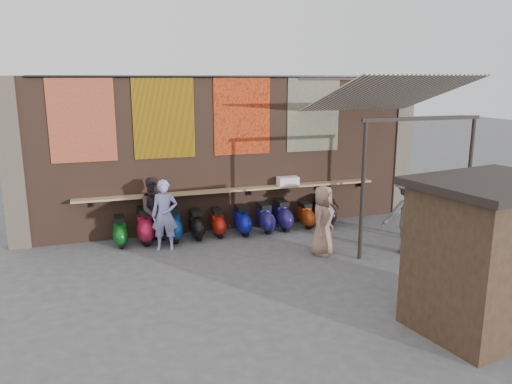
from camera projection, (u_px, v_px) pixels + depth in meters
ground at (262, 260)px, 11.08m from camera, size 70.00×70.00×0.00m
brick_wall at (229, 154)px, 13.13m from camera, size 10.00×0.40×4.00m
pier_left at (13, 164)px, 11.55m from camera, size 0.50×0.50×4.00m
pier_right at (399, 145)px, 14.72m from camera, size 0.50×0.50×4.00m
eating_counter at (233, 190)px, 12.99m from camera, size 8.00×0.32×0.05m
shelf_box at (288, 181)px, 13.39m from camera, size 0.56×0.30×0.23m
tapestry_redgold at (82, 120)px, 11.61m from camera, size 1.50×0.02×2.00m
tapestry_sun at (164, 118)px, 12.19m from camera, size 1.50×0.02×2.00m
tapestry_orange at (242, 116)px, 12.80m from camera, size 1.50×0.02×2.00m
tapestry_multi at (313, 114)px, 13.41m from camera, size 1.50×0.02×2.00m
hang_rail at (231, 77)px, 12.48m from camera, size 9.50×0.06×0.06m
scooter_stool_0 at (120, 231)px, 11.98m from camera, size 0.33×0.74×0.70m
scooter_stool_1 at (145, 226)px, 12.17m from camera, size 0.39×0.88×0.83m
scooter_stool_2 at (173, 225)px, 12.33m from camera, size 0.39×0.86×0.81m
scooter_stool_3 at (196, 224)px, 12.52m from camera, size 0.34×0.75×0.71m
scooter_stool_4 at (218, 223)px, 12.74m from camera, size 0.32×0.71×0.68m
scooter_stool_5 at (242, 220)px, 12.85m from camera, size 0.35×0.77×0.73m
scooter_stool_6 at (265, 218)px, 13.04m from camera, size 0.35×0.79×0.75m
scooter_stool_7 at (282, 215)px, 13.25m from camera, size 0.37×0.82×0.78m
scooter_stool_8 at (306, 215)px, 13.45m from camera, size 0.32×0.70×0.67m
scooter_stool_9 at (324, 211)px, 13.62m from camera, size 0.39×0.87×0.82m
diner_left at (165, 215)px, 11.61m from camera, size 0.69×0.54×1.66m
diner_right at (155, 210)px, 12.12m from camera, size 0.89×0.75×1.62m
shopper_navy at (424, 209)px, 12.24m from camera, size 1.03×0.81×1.63m
shopper_grey at (408, 215)px, 11.36m from camera, size 1.34×1.07×1.81m
shopper_tan at (323, 220)px, 11.29m from camera, size 0.91×0.92×1.60m
market_stall at (488, 259)px, 7.87m from camera, size 2.40×1.96×2.32m
stall_roof at (496, 183)px, 7.59m from camera, size 2.69×2.25×0.12m
stall_sign at (448, 215)px, 8.47m from camera, size 1.19×0.25×0.50m
stall_shelf at (444, 261)px, 8.65m from camera, size 1.77×0.41×0.06m
awning_canvas at (386, 95)px, 12.18m from camera, size 3.20×3.28×0.97m
awning_ledger at (354, 78)px, 13.57m from camera, size 3.30×0.08×0.12m
awning_header at (423, 119)px, 10.90m from camera, size 3.00×0.08×0.08m
awning_post_left at (363, 191)px, 10.82m from camera, size 0.09×0.09×3.10m
awning_post_right at (468, 183)px, 11.67m from camera, size 0.09×0.09×3.10m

